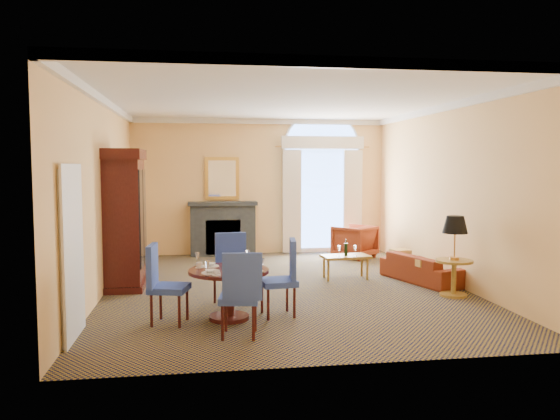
{
  "coord_description": "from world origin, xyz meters",
  "views": [
    {
      "loc": [
        -1.44,
        -9.19,
        2.1
      ],
      "look_at": [
        0.0,
        0.5,
        1.3
      ],
      "focal_mm": 35.0,
      "sensor_mm": 36.0,
      "label": 1
    }
  ],
  "objects": [
    {
      "name": "room_envelope",
      "position": [
        -0.03,
        0.67,
        2.51
      ],
      "size": [
        6.04,
        7.52,
        3.45
      ],
      "color": "#FDC778",
      "rests_on": "ground"
    },
    {
      "name": "sofa",
      "position": [
        2.55,
        0.08,
        0.25
      ],
      "size": [
        1.15,
        1.81,
        0.49
      ],
      "primitive_type": "imported",
      "rotation": [
        0.0,
        0.0,
        1.88
      ],
      "color": "maroon",
      "rests_on": "ground"
    },
    {
      "name": "dining_chair_north",
      "position": [
        -0.98,
        -0.95,
        0.61
      ],
      "size": [
        0.6,
        0.6,
        1.07
      ],
      "rotation": [
        0.0,
        0.0,
        3.46
      ],
      "color": "#2942A1",
      "rests_on": "ground"
    },
    {
      "name": "dining_chair_south",
      "position": [
        -0.96,
        -2.71,
        0.61
      ],
      "size": [
        0.54,
        0.55,
        1.07
      ],
      "rotation": [
        0.0,
        0.0,
        -0.16
      ],
      "color": "#2942A1",
      "rests_on": "ground"
    },
    {
      "name": "dining_table",
      "position": [
        -1.05,
        -1.85,
        0.52
      ],
      "size": [
        1.1,
        1.1,
        0.89
      ],
      "color": "black",
      "rests_on": "ground"
    },
    {
      "name": "side_table",
      "position": [
        2.6,
        -1.04,
        0.82
      ],
      "size": [
        0.59,
        0.59,
        1.27
      ],
      "color": "#A87F32",
      "rests_on": "ground"
    },
    {
      "name": "ground",
      "position": [
        0.0,
        0.0,
        0.0
      ],
      "size": [
        7.5,
        7.5,
        0.0
      ],
      "primitive_type": "plane",
      "color": "#111438",
      "rests_on": "ground"
    },
    {
      "name": "armchair",
      "position": [
        2.06,
        2.76,
        0.38
      ],
      "size": [
        1.14,
        1.15,
        0.75
      ],
      "primitive_type": "imported",
      "rotation": [
        0.0,
        0.0,
        3.85
      ],
      "color": "maroon",
      "rests_on": "ground"
    },
    {
      "name": "armoire",
      "position": [
        -2.72,
        0.43,
        1.15
      ],
      "size": [
        0.68,
        1.21,
        2.38
      ],
      "color": "black",
      "rests_on": "ground"
    },
    {
      "name": "coffee_table",
      "position": [
        1.23,
        0.51,
        0.41
      ],
      "size": [
        0.91,
        0.56,
        0.74
      ],
      "rotation": [
        0.0,
        0.0,
        0.09
      ],
      "color": "#A87F32",
      "rests_on": "ground"
    },
    {
      "name": "dining_chair_west",
      "position": [
        -1.95,
        -1.94,
        0.61
      ],
      "size": [
        0.58,
        0.58,
        1.07
      ],
      "rotation": [
        0.0,
        0.0,
        -1.83
      ],
      "color": "#2942A1",
      "rests_on": "ground"
    },
    {
      "name": "dining_chair_east",
      "position": [
        -0.26,
        -1.76,
        0.61
      ],
      "size": [
        0.54,
        0.53,
        1.07
      ],
      "rotation": [
        0.0,
        0.0,
        1.68
      ],
      "color": "#2942A1",
      "rests_on": "ground"
    }
  ]
}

